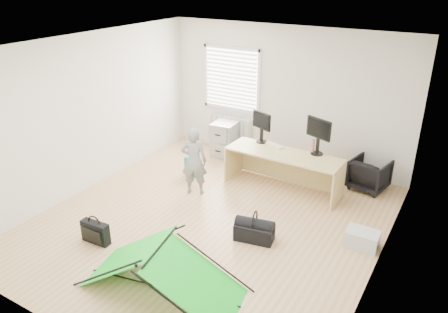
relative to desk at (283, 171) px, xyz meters
The scene contains 18 objects.
ground 1.67m from the desk, 108.87° to the right, with size 5.50×5.50×0.00m, color tan.
back_wall 1.65m from the desk, 113.70° to the left, with size 5.00×0.02×2.70m, color silver.
window 2.41m from the desk, 146.04° to the left, with size 1.20×0.06×1.20m, color silver.
radiator 2.06m from the desk, 146.96° to the left, with size 1.00×0.12×0.60m, color silver.
desk is the anchor object (origin of this frame).
filing_cabinet 1.87m from the desk, 153.24° to the left, with size 0.47×0.62×0.73m, color #949798.
monitor_left 0.85m from the desk, 154.28° to the left, with size 0.45×0.10×0.43m, color black.
monitor_right 0.82m from the desk, 28.33° to the left, with size 0.50×0.11×0.48m, color black.
keyboard 0.54m from the desk, 140.51° to the left, with size 0.41×0.14×0.02m, color beige.
thermos 0.69m from the desk, 35.34° to the left, with size 0.07×0.07×0.25m, color #B5656B.
office_chair 1.55m from the desk, 31.58° to the left, with size 0.61×0.62×0.57m, color black.
person 1.58m from the desk, 144.23° to the right, with size 0.45×0.29×1.22m, color gray.
kite 3.20m from the desk, 93.41° to the right, with size 2.04×0.89×0.63m, color #14D827, non-canonical shape.
storage_crate 2.00m from the desk, 31.33° to the right, with size 0.45×0.32×0.25m, color silver.
tote_bag 1.74m from the desk, 168.01° to the right, with size 0.30×0.13×0.36m, color teal.
laptop_bag 3.34m from the desk, 119.50° to the right, with size 0.44×0.13×0.33m, color black.
white_box 3.23m from the desk, 119.40° to the right, with size 0.09×0.09×0.09m, color silver.
duffel_bag 1.71m from the desk, 79.89° to the right, with size 0.56×0.29×0.25m, color black.
Camera 1 is at (3.20, -4.96, 3.70)m, focal length 35.00 mm.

